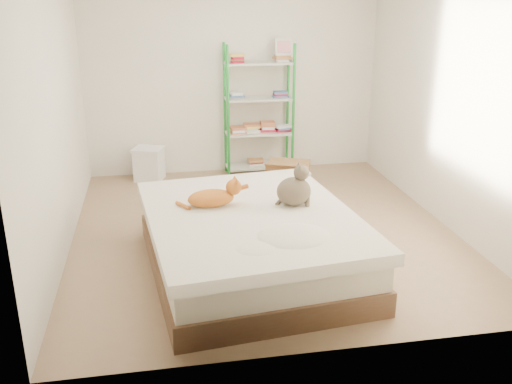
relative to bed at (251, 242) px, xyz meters
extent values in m
cube|color=#988059|center=(0.27, 0.84, -0.27)|extent=(3.80, 4.20, 0.01)
cube|color=white|center=(0.27, 2.94, 1.03)|extent=(3.80, 0.01, 2.60)
cube|color=white|center=(0.27, -1.26, 1.03)|extent=(3.80, 0.01, 2.60)
cube|color=white|center=(-1.63, 0.84, 1.03)|extent=(0.01, 4.20, 2.60)
cube|color=white|center=(2.17, 0.84, 1.03)|extent=(0.01, 4.20, 2.60)
cube|color=brown|center=(0.00, 0.00, -0.17)|extent=(1.89, 2.26, 0.21)
cube|color=beige|center=(0.00, 0.00, 0.05)|extent=(1.83, 2.19, 0.23)
cube|color=beige|center=(0.00, 0.00, 0.22)|extent=(1.92, 2.30, 0.10)
cylinder|color=green|center=(0.15, 2.56, 0.58)|extent=(0.04, 0.04, 1.70)
cylinder|color=green|center=(0.15, 2.88, 0.58)|extent=(0.04, 0.04, 1.70)
cylinder|color=green|center=(0.99, 2.56, 0.58)|extent=(0.04, 0.04, 1.70)
cylinder|color=green|center=(0.99, 2.88, 0.58)|extent=(0.04, 0.04, 1.70)
cube|color=beige|center=(0.57, 2.72, -0.17)|extent=(0.86, 0.34, 0.02)
cube|color=beige|center=(0.57, 2.72, 0.28)|extent=(0.86, 0.34, 0.02)
cube|color=beige|center=(0.57, 2.72, 0.73)|extent=(0.86, 0.34, 0.02)
cube|color=beige|center=(0.57, 2.72, 1.18)|extent=(0.86, 0.34, 0.02)
cube|color=#AE142E|center=(0.57, 2.72, -0.11)|extent=(0.20, 0.16, 0.09)
cube|color=#AE142E|center=(0.27, 2.72, 0.34)|extent=(0.20, 0.16, 0.09)
cube|color=#AE142E|center=(0.47, 2.72, 0.34)|extent=(0.20, 0.16, 0.09)
cube|color=#AE142E|center=(0.67, 2.72, 0.34)|extent=(0.20, 0.16, 0.09)
cube|color=#AE142E|center=(0.87, 2.72, 0.34)|extent=(0.20, 0.16, 0.09)
cube|color=#AE142E|center=(0.27, 2.72, 0.79)|extent=(0.20, 0.16, 0.09)
cube|color=#AE142E|center=(0.87, 2.72, 0.79)|extent=(0.20, 0.16, 0.09)
cube|color=#AE142E|center=(0.27, 2.72, 1.24)|extent=(0.20, 0.16, 0.09)
cube|color=#AE142E|center=(0.87, 2.72, 1.24)|extent=(0.20, 0.16, 0.09)
cube|color=beige|center=(0.90, 2.77, 1.33)|extent=(0.22, 0.10, 0.27)
cube|color=red|center=(0.90, 2.76, 1.33)|extent=(0.17, 0.07, 0.21)
cube|color=#A48146|center=(0.80, 2.00, -0.10)|extent=(0.61, 0.55, 0.35)
cube|color=#6A21A0|center=(0.88, 1.81, -0.11)|extent=(0.28, 0.12, 0.08)
cube|color=#A48146|center=(0.80, 1.82, 0.07)|extent=(0.52, 0.32, 0.11)
cube|color=white|center=(-0.87, 2.69, -0.08)|extent=(0.41, 0.38, 0.39)
cube|color=white|center=(-0.87, 2.69, 0.13)|extent=(0.45, 0.42, 0.03)
camera|label=1|loc=(-0.75, -4.43, 2.09)|focal=40.00mm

